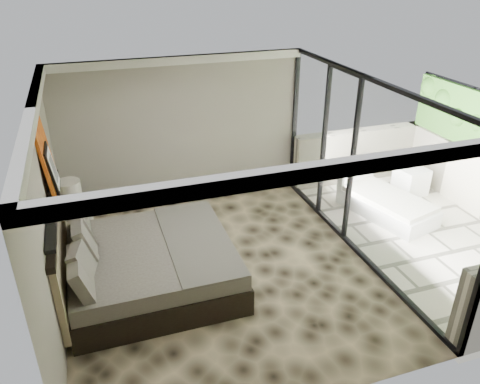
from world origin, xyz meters
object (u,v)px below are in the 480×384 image
object	(u,v)px
bed	(144,264)
lounger	(384,203)
nightstand	(80,233)
ottoman	(411,181)
table_lamp	(70,196)

from	to	relation	value
bed	lounger	distance (m)	4.59
bed	nightstand	xyz separation A→B (m)	(-0.86, 1.40, -0.14)
bed	lounger	world-z (taller)	bed
nightstand	ottoman	distance (m)	6.37
table_lamp	lounger	distance (m)	5.52
nightstand	ottoman	world-z (taller)	ottoman
lounger	bed	bearing A→B (deg)	174.45
table_lamp	lounger	size ratio (longest dim) A/B	0.36
nightstand	table_lamp	world-z (taller)	table_lamp
bed	lounger	bearing A→B (deg)	9.45
bed	lounger	xyz separation A→B (m)	(4.53, 0.75, -0.17)
bed	table_lamp	size ratio (longest dim) A/B	3.43
ottoman	nightstand	bearing A→B (deg)	179.26
nightstand	bed	bearing A→B (deg)	-70.76
table_lamp	bed	bearing A→B (deg)	-55.96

